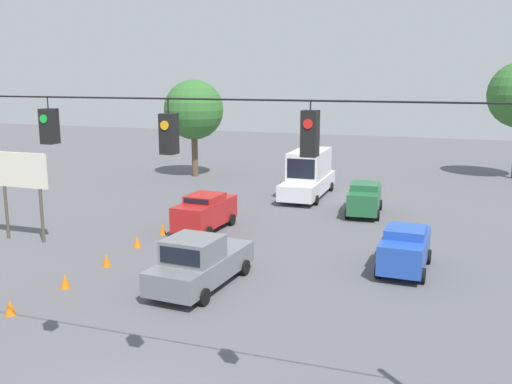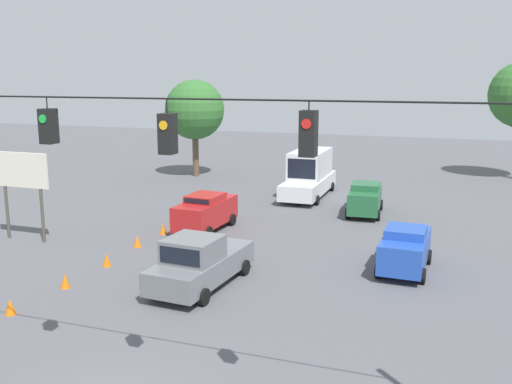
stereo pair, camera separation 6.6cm
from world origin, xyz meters
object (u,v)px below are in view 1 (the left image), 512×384
(traffic_cone_fourth, at_px, (137,241))
(roadside_billboard, at_px, (21,178))
(sedan_blue_oncoming_far, at_px, (405,248))
(overhead_signal_span, at_px, (113,198))
(box_truck_white_withflow_deep, at_px, (309,174))
(sedan_red_withflow_far, at_px, (205,212))
(traffic_cone_second, at_px, (65,281))
(traffic_cone_third, at_px, (106,260))
(sedan_green_oncoming_deep, at_px, (365,198))
(tree_horizon_left, at_px, (194,110))
(traffic_cone_nearest, at_px, (10,307))
(pickup_truck_grey_withflow_mid, at_px, (200,263))
(traffic_cone_farthest, at_px, (187,217))
(traffic_cone_fifth, at_px, (163,229))

(traffic_cone_fourth, xyz_separation_m, roadside_billboard, (5.93, 0.82, 2.92))
(sedan_blue_oncoming_far, xyz_separation_m, traffic_cone_fourth, (12.54, 0.82, -0.70))
(overhead_signal_span, relative_size, box_truck_white_withflow_deep, 2.64)
(sedan_blue_oncoming_far, height_order, sedan_red_withflow_far, sedan_red_withflow_far)
(traffic_cone_second, height_order, traffic_cone_third, same)
(overhead_signal_span, height_order, sedan_green_oncoming_deep, overhead_signal_span)
(sedan_blue_oncoming_far, height_order, tree_horizon_left, tree_horizon_left)
(overhead_signal_span, relative_size, traffic_cone_nearest, 34.90)
(roadside_billboard, bearing_deg, box_truck_white_withflow_deep, -125.11)
(pickup_truck_grey_withflow_mid, relative_size, sedan_blue_oncoming_far, 1.35)
(pickup_truck_grey_withflow_mid, relative_size, traffic_cone_third, 9.80)
(sedan_red_withflow_far, relative_size, traffic_cone_third, 7.97)
(sedan_blue_oncoming_far, relative_size, traffic_cone_farthest, 7.26)
(sedan_red_withflow_far, bearing_deg, traffic_cone_nearest, 81.97)
(pickup_truck_grey_withflow_mid, distance_m, box_truck_white_withflow_deep, 18.32)
(sedan_red_withflow_far, distance_m, tree_horizon_left, 17.76)
(overhead_signal_span, bearing_deg, traffic_cone_third, -53.94)
(traffic_cone_nearest, bearing_deg, overhead_signal_span, 152.89)
(traffic_cone_nearest, bearing_deg, pickup_truck_grey_withflow_mid, -137.25)
(traffic_cone_farthest, bearing_deg, traffic_cone_nearest, 89.73)
(sedan_blue_oncoming_far, bearing_deg, traffic_cone_nearest, 36.76)
(pickup_truck_grey_withflow_mid, bearing_deg, box_truck_white_withflow_deep, -89.06)
(sedan_red_withflow_far, bearing_deg, pickup_truck_grey_withflow_mid, 113.08)
(traffic_cone_farthest, distance_m, tree_horizon_left, 16.19)
(sedan_blue_oncoming_far, height_order, sedan_green_oncoming_deep, sedan_green_oncoming_deep)
(sedan_red_withflow_far, bearing_deg, sedan_blue_oncoming_far, 163.68)
(box_truck_white_withflow_deep, height_order, traffic_cone_farthest, box_truck_white_withflow_deep)
(traffic_cone_fifth, bearing_deg, pickup_truck_grey_withflow_mid, 129.01)
(sedan_red_withflow_far, xyz_separation_m, traffic_cone_fifth, (1.78, 1.49, -0.74))
(pickup_truck_grey_withflow_mid, relative_size, box_truck_white_withflow_deep, 0.74)
(sedan_blue_oncoming_far, relative_size, traffic_cone_second, 7.26)
(box_truck_white_withflow_deep, relative_size, traffic_cone_nearest, 13.24)
(pickup_truck_grey_withflow_mid, relative_size, sedan_red_withflow_far, 1.23)
(overhead_signal_span, distance_m, traffic_cone_farthest, 19.04)
(traffic_cone_nearest, relative_size, traffic_cone_third, 1.00)
(sedan_blue_oncoming_far, distance_m, roadside_billboard, 18.68)
(overhead_signal_span, bearing_deg, sedan_red_withflow_far, -72.67)
(overhead_signal_span, distance_m, traffic_cone_fourth, 14.61)
(sedan_blue_oncoming_far, bearing_deg, overhead_signal_span, 65.70)
(overhead_signal_span, xyz_separation_m, sedan_blue_oncoming_far, (-5.75, -12.74, -4.33))
(overhead_signal_span, xyz_separation_m, pickup_truck_grey_withflow_mid, (1.64, -8.11, -4.34))
(traffic_cone_fifth, height_order, traffic_cone_farthest, same)
(sedan_blue_oncoming_far, bearing_deg, sedan_green_oncoming_deep, -71.59)
(box_truck_white_withflow_deep, xyz_separation_m, traffic_cone_fourth, (4.84, 14.51, -1.26))
(tree_horizon_left, bearing_deg, sedan_red_withflow_far, 117.29)
(traffic_cone_nearest, bearing_deg, traffic_cone_third, -91.77)
(box_truck_white_withflow_deep, height_order, traffic_cone_nearest, box_truck_white_withflow_deep)
(box_truck_white_withflow_deep, relative_size, traffic_cone_fifth, 13.24)
(sedan_red_withflow_far, height_order, roadside_billboard, roadside_billboard)
(traffic_cone_second, relative_size, roadside_billboard, 0.13)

